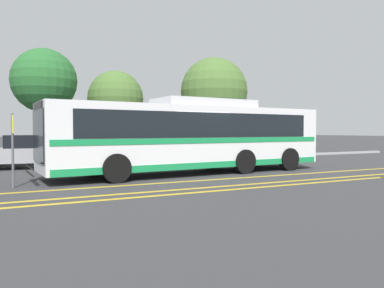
{
  "coord_description": "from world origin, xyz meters",
  "views": [
    {
      "loc": [
        -6.68,
        -13.69,
        1.77
      ],
      "look_at": [
        0.16,
        0.21,
        1.22
      ],
      "focal_mm": 35.0,
      "sensor_mm": 36.0,
      "label": 1
    }
  ],
  "objects_px": {
    "bus_stop_sign": "(13,141)",
    "tree_1": "(214,91)",
    "parked_car_1": "(26,152)",
    "transit_bus": "(192,135)",
    "tree_3": "(116,99)",
    "tree_0": "(44,81)"
  },
  "relations": [
    {
      "from": "bus_stop_sign",
      "to": "tree_1",
      "type": "distance_m",
      "value": 18.25
    },
    {
      "from": "parked_car_1",
      "to": "tree_1",
      "type": "relative_size",
      "value": 0.67
    },
    {
      "from": "bus_stop_sign",
      "to": "transit_bus",
      "type": "bearing_deg",
      "value": -84.37
    },
    {
      "from": "transit_bus",
      "to": "bus_stop_sign",
      "type": "height_order",
      "value": "transit_bus"
    },
    {
      "from": "transit_bus",
      "to": "tree_3",
      "type": "xyz_separation_m",
      "value": [
        -0.21,
        11.48,
        2.39
      ]
    },
    {
      "from": "tree_0",
      "to": "tree_3",
      "type": "xyz_separation_m",
      "value": [
        4.61,
        0.73,
        -0.86
      ]
    },
    {
      "from": "tree_1",
      "to": "transit_bus",
      "type": "bearing_deg",
      "value": -123.61
    },
    {
      "from": "transit_bus",
      "to": "parked_car_1",
      "type": "relative_size",
      "value": 2.55
    },
    {
      "from": "parked_car_1",
      "to": "tree_0",
      "type": "xyz_separation_m",
      "value": [
        1.3,
        5.54,
        4.05
      ]
    },
    {
      "from": "parked_car_1",
      "to": "tree_0",
      "type": "distance_m",
      "value": 6.98
    },
    {
      "from": "transit_bus",
      "to": "tree_0",
      "type": "xyz_separation_m",
      "value": [
        -4.83,
        10.74,
        3.25
      ]
    },
    {
      "from": "bus_stop_sign",
      "to": "tree_0",
      "type": "height_order",
      "value": "tree_0"
    },
    {
      "from": "transit_bus",
      "to": "bus_stop_sign",
      "type": "relative_size",
      "value": 5.36
    },
    {
      "from": "bus_stop_sign",
      "to": "tree_1",
      "type": "relative_size",
      "value": 0.32
    },
    {
      "from": "parked_car_1",
      "to": "tree_1",
      "type": "bearing_deg",
      "value": -63.97
    },
    {
      "from": "tree_0",
      "to": "tree_3",
      "type": "relative_size",
      "value": 1.16
    },
    {
      "from": "bus_stop_sign",
      "to": "tree_3",
      "type": "bearing_deg",
      "value": -31.5
    },
    {
      "from": "tree_0",
      "to": "bus_stop_sign",
      "type": "bearing_deg",
      "value": -99.13
    },
    {
      "from": "bus_stop_sign",
      "to": "tree_1",
      "type": "bearing_deg",
      "value": -53.86
    },
    {
      "from": "parked_car_1",
      "to": "tree_1",
      "type": "distance_m",
      "value": 14.63
    },
    {
      "from": "transit_bus",
      "to": "bus_stop_sign",
      "type": "bearing_deg",
      "value": 95.63
    },
    {
      "from": "parked_car_1",
      "to": "tree_3",
      "type": "xyz_separation_m",
      "value": [
        5.92,
        6.27,
        3.2
      ]
    }
  ]
}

